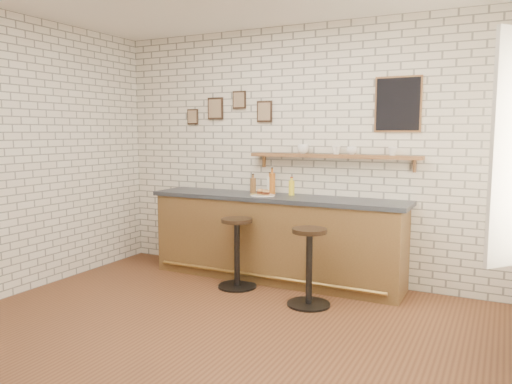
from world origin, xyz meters
TOP-DOWN VIEW (x-y plane):
  - ground at (0.00, 0.00)m, footprint 5.00×5.00m
  - bar_counter at (-0.22, 1.70)m, footprint 3.10×0.65m
  - sandwich_plate at (-0.35, 1.63)m, footprint 0.28×0.28m
  - ciabatta_sandwich at (-0.34, 1.63)m, footprint 0.20×0.14m
  - potato_chips at (-0.38, 1.63)m, footprint 0.25×0.18m
  - bitters_bottle_brown at (-0.58, 1.83)m, footprint 0.07×0.07m
  - bitters_bottle_white at (-0.36, 1.83)m, footprint 0.07×0.07m
  - bitters_bottle_amber at (-0.32, 1.83)m, footprint 0.08×0.08m
  - condiment_bottle_yellow at (-0.07, 1.83)m, footprint 0.07×0.07m
  - bar_stool_left at (-0.48, 1.24)m, footprint 0.45×0.45m
  - bar_stool_right at (0.46, 1.04)m, footprint 0.44×0.44m
  - wall_shelf at (0.40, 1.90)m, footprint 2.00×0.18m
  - shelf_cup_a at (0.04, 1.90)m, footprint 0.19×0.19m
  - shelf_cup_b at (0.45, 1.90)m, footprint 0.14×0.14m
  - shelf_cup_c at (0.63, 1.90)m, footprint 0.16×0.16m
  - shelf_cup_d at (1.08, 1.90)m, footprint 0.12×0.12m
  - back_wall_decor at (0.23, 1.98)m, footprint 2.96×0.02m

SIDE VIEW (x-z plane):
  - ground at x=0.00m, z-range 0.00..0.00m
  - bar_stool_left at x=-0.48m, z-range 0.03..0.82m
  - bar_stool_right at x=0.46m, z-range 0.03..0.82m
  - bar_counter at x=-0.22m, z-range 0.00..1.01m
  - sandwich_plate at x=-0.35m, z-range 1.01..1.02m
  - potato_chips at x=-0.38m, z-range 1.02..1.02m
  - ciabatta_sandwich at x=-0.34m, z-range 1.02..1.09m
  - condiment_bottle_yellow at x=-0.07m, z-range 0.99..1.21m
  - bitters_bottle_brown at x=-0.58m, z-range 0.99..1.22m
  - bitters_bottle_white at x=-0.36m, z-range 0.99..1.25m
  - bitters_bottle_amber at x=-0.32m, z-range 0.98..1.30m
  - wall_shelf at x=0.40m, z-range 1.39..1.57m
  - shelf_cup_c at x=0.63m, z-range 1.50..1.59m
  - shelf_cup_d at x=1.08m, z-range 1.50..1.59m
  - shelf_cup_b at x=0.45m, z-range 1.50..1.60m
  - shelf_cup_a at x=0.04m, z-range 1.50..1.61m
  - back_wall_decor at x=0.23m, z-range 1.77..2.33m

